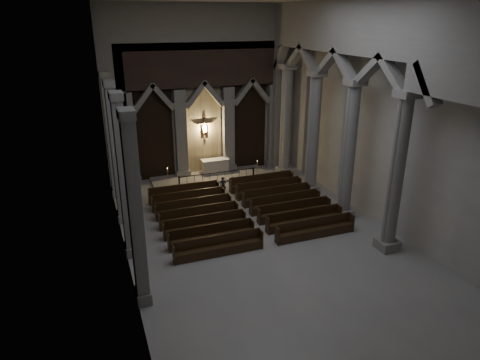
{
  "coord_description": "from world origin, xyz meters",
  "views": [
    {
      "loc": [
        -8.13,
        -17.86,
        11.01
      ],
      "look_at": [
        -0.43,
        3.0,
        2.57
      ],
      "focal_mm": 32.0,
      "sensor_mm": 36.0,
      "label": 1
    }
  ],
  "objects": [
    {
      "name": "room",
      "position": [
        0.0,
        0.0,
        7.6
      ],
      "size": [
        24.0,
        24.1,
        12.0
      ],
      "color": "gray",
      "rests_on": "ground"
    },
    {
      "name": "sanctuary_wall",
      "position": [
        0.0,
        11.54,
        6.62
      ],
      "size": [
        14.0,
        0.77,
        12.0
      ],
      "color": "gray",
      "rests_on": "ground"
    },
    {
      "name": "right_arcade",
      "position": [
        5.5,
        1.33,
        7.83
      ],
      "size": [
        1.0,
        24.0,
        12.0
      ],
      "color": "gray",
      "rests_on": "ground"
    },
    {
      "name": "left_pilasters",
      "position": [
        -6.75,
        3.5,
        3.91
      ],
      "size": [
        0.6,
        13.0,
        8.03
      ],
      "color": "gray",
      "rests_on": "ground"
    },
    {
      "name": "sanctuary_step",
      "position": [
        0.0,
        10.6,
        0.07
      ],
      "size": [
        8.5,
        2.6,
        0.15
      ],
      "primitive_type": "cube",
      "color": "gray",
      "rests_on": "ground"
    },
    {
      "name": "altar",
      "position": [
        0.59,
        11.13,
        0.67
      ],
      "size": [
        2.05,
        0.82,
        1.04
      ],
      "color": "#BCB6A5",
      "rests_on": "sanctuary_step"
    },
    {
      "name": "altar_rail",
      "position": [
        -0.0,
        8.7,
        0.71
      ],
      "size": [
        5.47,
        0.09,
        1.08
      ],
      "color": "black",
      "rests_on": "ground"
    },
    {
      "name": "candle_stand_left",
      "position": [
        -3.28,
        9.51,
        0.41
      ],
      "size": [
        0.25,
        0.25,
        1.5
      ],
      "color": "#B68338",
      "rests_on": "ground"
    },
    {
      "name": "candle_stand_right",
      "position": [
        3.16,
        9.13,
        0.38
      ],
      "size": [
        0.23,
        0.23,
        1.39
      ],
      "color": "#B68338",
      "rests_on": "ground"
    },
    {
      "name": "pews",
      "position": [
        0.0,
        3.57,
        0.33
      ],
      "size": [
        9.96,
        7.84,
        1.02
      ],
      "color": "black",
      "rests_on": "ground"
    },
    {
      "name": "worshipper",
      "position": [
        -0.04,
        7.32,
        0.58
      ],
      "size": [
        0.5,
        0.42,
        1.16
      ],
      "primitive_type": "imported",
      "rotation": [
        0.0,
        0.0,
        -0.38
      ],
      "color": "black",
      "rests_on": "ground"
    }
  ]
}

